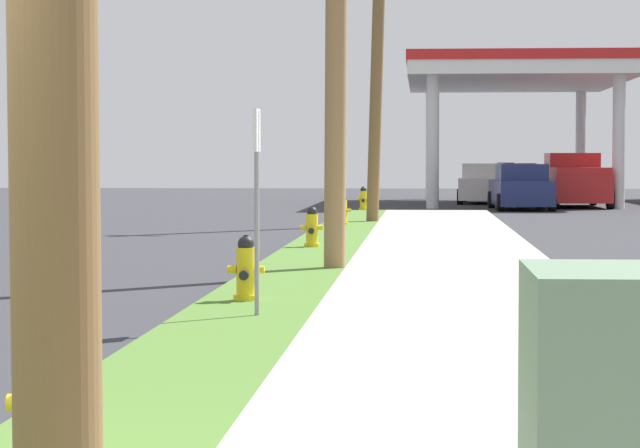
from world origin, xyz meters
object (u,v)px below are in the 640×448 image
(fire_hydrant_fourth, at_px, (343,211))
(car_white_by_near_pump, at_px, (484,185))
(fire_hydrant_third, at_px, (312,229))
(truck_red_at_forecourt, at_px, (575,182))
(fire_hydrant_nearest, at_px, (48,408))
(fire_hydrant_fifth, at_px, (363,200))
(car_navy_by_far_pump, at_px, (521,189))
(street_sign_post, at_px, (257,168))
(fire_hydrant_second, at_px, (246,272))
(utility_pole_background, at_px, (378,43))

(fire_hydrant_fourth, distance_m, car_white_by_near_pump, 21.68)
(fire_hydrant_third, height_order, truck_red_at_forecourt, truck_red_at_forecourt)
(fire_hydrant_nearest, height_order, fire_hydrant_fifth, same)
(fire_hydrant_third, height_order, car_navy_by_far_pump, car_navy_by_far_pump)
(street_sign_post, bearing_deg, fire_hydrant_fourth, 90.74)
(street_sign_post, bearing_deg, car_white_by_near_pump, 84.36)
(fire_hydrant_nearest, distance_m, fire_hydrant_second, 8.87)
(car_navy_by_far_pump, bearing_deg, fire_hydrant_fourth, -110.62)
(fire_hydrant_second, xyz_separation_m, utility_pole_background, (0.83, 20.94, 4.29))
(street_sign_post, bearing_deg, fire_hydrant_nearest, -91.76)
(fire_hydrant_fifth, bearing_deg, fire_hydrant_second, -90.24)
(car_white_by_near_pump, distance_m, truck_red_at_forecourt, 5.05)
(fire_hydrant_fifth, relative_size, truck_red_at_forecourt, 0.14)
(fire_hydrant_second, distance_m, truck_red_at_forecourt, 36.92)
(fire_hydrant_nearest, xyz_separation_m, car_navy_by_far_pump, (5.31, 41.96, 0.28))
(fire_hydrant_second, relative_size, utility_pole_background, 0.08)
(fire_hydrant_third, bearing_deg, truck_red_at_forecourt, 73.84)
(fire_hydrant_nearest, height_order, car_white_by_near_pump, car_white_by_near_pump)
(fire_hydrant_second, distance_m, utility_pole_background, 21.39)
(car_navy_by_far_pump, relative_size, truck_red_at_forecourt, 0.84)
(fire_hydrant_fourth, relative_size, truck_red_at_forecourt, 0.14)
(utility_pole_background, height_order, truck_red_at_forecourt, utility_pole_background)
(fire_hydrant_third, xyz_separation_m, car_white_by_near_pump, (4.44, 30.10, 0.28))
(fire_hydrant_fifth, bearing_deg, utility_pole_background, -85.18)
(utility_pole_background, height_order, car_navy_by_far_pump, utility_pole_background)
(fire_hydrant_third, bearing_deg, fire_hydrant_nearest, -89.68)
(fire_hydrant_fourth, relative_size, fire_hydrant_fifth, 1.00)
(fire_hydrant_nearest, relative_size, fire_hydrant_fifth, 1.00)
(fire_hydrant_second, relative_size, fire_hydrant_fourth, 1.00)
(fire_hydrant_second, bearing_deg, fire_hydrant_fifth, 89.76)
(fire_hydrant_second, height_order, truck_red_at_forecourt, truck_red_at_forecourt)
(fire_hydrant_third, xyz_separation_m, truck_red_at_forecourt, (7.58, 26.15, 0.47))
(fire_hydrant_nearest, bearing_deg, fire_hydrant_third, 90.32)
(fire_hydrant_fourth, distance_m, fire_hydrant_fifth, 10.52)
(fire_hydrant_third, bearing_deg, car_white_by_near_pump, 81.60)
(car_navy_by_far_pump, height_order, truck_red_at_forecourt, truck_red_at_forecourt)
(car_white_by_near_pump, height_order, car_navy_by_far_pump, same)
(fire_hydrant_third, xyz_separation_m, fire_hydrant_fourth, (0.07, 8.87, 0.00))
(fire_hydrant_nearest, relative_size, utility_pole_background, 0.08)
(fire_hydrant_fourth, relative_size, street_sign_post, 0.35)
(street_sign_post, distance_m, car_white_by_near_pump, 41.85)
(fire_hydrant_nearest, bearing_deg, car_white_by_near_pump, 84.94)
(fire_hydrant_nearest, relative_size, fire_hydrant_fourth, 1.00)
(fire_hydrant_third, bearing_deg, fire_hydrant_fifth, 89.57)
(fire_hydrant_second, xyz_separation_m, truck_red_at_forecourt, (7.55, 36.14, 0.47))
(fire_hydrant_second, relative_size, car_navy_by_far_pump, 0.16)
(fire_hydrant_nearest, distance_m, utility_pole_background, 30.12)
(fire_hydrant_second, xyz_separation_m, fire_hydrant_fifth, (0.12, 29.38, 0.00))
(utility_pole_background, xyz_separation_m, truck_red_at_forecourt, (6.72, 15.20, -3.82))
(fire_hydrant_second, relative_size, car_white_by_near_pump, 0.16)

